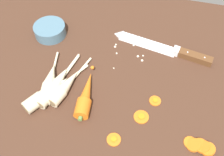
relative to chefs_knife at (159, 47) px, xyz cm
name	(u,v)px	position (x,y,z in cm)	size (l,w,h in cm)	color
ground_plane	(114,80)	(-12.17, -15.55, -2.65)	(120.00, 90.00, 4.00)	#42281C
chefs_knife	(159,47)	(0.00, 0.00, 0.00)	(34.74, 9.59, 4.18)	silver
whole_carrot	(86,95)	(-17.85, -25.96, 1.45)	(5.74, 19.06, 4.20)	orange
parsnip_front	(53,86)	(-28.24, -25.08, 1.33)	(6.70, 22.35, 4.00)	beige
parsnip_mid_left	(47,93)	(-29.02, -27.79, 1.33)	(13.86, 21.15, 4.00)	beige
parsnip_mid_right	(50,80)	(-29.93, -23.32, 1.33)	(6.16, 18.55, 4.00)	beige
parsnip_back	(56,84)	(-27.61, -24.24, 1.33)	(6.26, 20.10, 4.00)	beige
parsnip_outer	(65,87)	(-24.75, -24.43, 1.33)	(7.87, 20.00, 4.00)	beige
carrot_slice_stack	(199,146)	(14.88, -32.70, 0.20)	(7.88, 4.91, 2.81)	orange
carrot_slice_stray_near	(114,139)	(-6.92, -36.22, -0.29)	(3.77, 3.77, 0.70)	orange
carrot_slice_stray_mid	(141,117)	(-1.09, -27.79, -0.29)	(4.25, 4.25, 0.70)	orange
carrot_slice_stray_far	(155,101)	(1.87, -21.58, -0.29)	(3.44, 3.44, 0.70)	orange
prep_bowl	(50,30)	(-38.47, -2.93, 1.50)	(11.00, 11.00, 4.00)	slate
mince_crumbs	(130,52)	(-9.29, -4.80, -0.28)	(10.98, 12.22, 0.82)	silver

